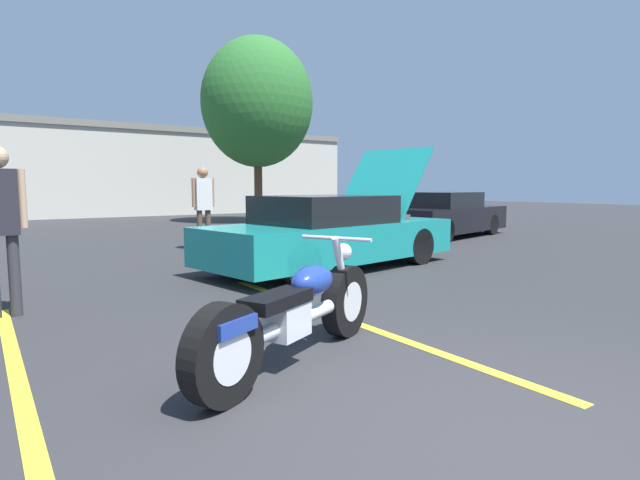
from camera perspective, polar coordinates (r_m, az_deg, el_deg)
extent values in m
plane|color=#2D2D30|center=(2.96, 22.39, -23.13)|extent=(80.00, 80.00, 0.00)
cube|color=yellow|center=(4.38, -31.21, -13.70)|extent=(0.12, 5.17, 0.01)
cube|color=yellow|center=(5.42, 3.01, -9.07)|extent=(0.12, 5.17, 0.01)
cube|color=beige|center=(26.64, -30.08, 6.98)|extent=(32.00, 4.00, 4.40)
cube|color=slate|center=(26.78, -30.32, 11.36)|extent=(32.00, 4.20, 0.30)
cylinder|color=brown|center=(19.96, -7.06, 6.02)|extent=(0.32, 0.32, 2.80)
ellipsoid|color=#2D702D|center=(20.22, -7.19, 15.31)|extent=(4.32, 4.32, 4.97)
cylinder|color=black|center=(4.79, 2.90, -6.95)|extent=(0.68, 0.44, 0.68)
cylinder|color=black|center=(3.38, -11.00, -12.72)|extent=(0.68, 0.44, 0.68)
cylinder|color=silver|center=(4.79, 2.90, -6.95)|extent=(0.41, 0.32, 0.37)
cylinder|color=silver|center=(3.38, -11.00, -12.72)|extent=(0.41, 0.32, 0.37)
cylinder|color=silver|center=(4.05, -2.78, -9.17)|extent=(1.40, 0.76, 0.12)
cube|color=silver|center=(3.93, -3.83, -9.04)|extent=(0.43, 0.37, 0.28)
ellipsoid|color=navy|center=(4.20, -0.87, -4.67)|extent=(0.57, 0.47, 0.26)
cube|color=black|center=(3.78, -4.96, -6.85)|extent=(0.69, 0.51, 0.10)
cube|color=navy|center=(3.35, -10.57, -9.50)|extent=(0.43, 0.36, 0.10)
cylinder|color=silver|center=(4.65, 2.43, -3.28)|extent=(0.31, 0.20, 0.63)
cylinder|color=silver|center=(4.52, 1.84, 0.19)|extent=(0.34, 0.65, 0.04)
sphere|color=silver|center=(4.67, 2.69, -1.35)|extent=(0.16, 0.16, 0.16)
cylinder|color=silver|center=(3.81, -7.45, -11.12)|extent=(1.07, 0.58, 0.09)
cube|color=teal|center=(8.71, 1.41, -0.03)|extent=(4.95, 2.56, 0.62)
cube|color=black|center=(8.54, 0.53, 3.51)|extent=(2.36, 1.95, 0.47)
cylinder|color=black|center=(9.35, 11.22, -0.70)|extent=(0.69, 0.33, 0.66)
cylinder|color=black|center=(10.33, 3.97, 0.05)|extent=(0.69, 0.33, 0.66)
cylinder|color=black|center=(7.16, -2.29, -2.64)|extent=(0.69, 0.33, 0.66)
cylinder|color=black|center=(8.40, -9.52, -1.42)|extent=(0.69, 0.33, 0.66)
cube|color=teal|center=(9.67, 7.07, 6.38)|extent=(1.24, 1.80, 1.38)
cube|color=#4C4C51|center=(9.65, 6.84, 2.13)|extent=(0.75, 1.08, 0.28)
cube|color=black|center=(14.72, 14.04, 2.35)|extent=(4.86, 2.80, 0.67)
cube|color=black|center=(14.53, 13.75, 4.49)|extent=(2.37, 2.04, 0.43)
cylinder|color=black|center=(15.67, 18.96, 1.69)|extent=(0.64, 0.36, 0.60)
cylinder|color=black|center=(16.34, 13.93, 2.01)|extent=(0.64, 0.36, 0.60)
cylinder|color=black|center=(13.12, 14.12, 1.03)|extent=(0.64, 0.36, 0.60)
cylinder|color=black|center=(13.91, 8.44, 1.43)|extent=(0.64, 0.36, 0.60)
cylinder|color=brown|center=(11.49, -13.58, 1.09)|extent=(0.12, 0.12, 0.90)
cylinder|color=brown|center=(11.56, -12.66, 1.14)|extent=(0.12, 0.12, 0.90)
cube|color=white|center=(11.49, -13.21, 5.13)|extent=(0.36, 0.20, 0.71)
cylinder|color=#9E704C|center=(11.41, -14.25, 5.27)|extent=(0.08, 0.08, 0.64)
cylinder|color=#9E704C|center=(11.57, -12.20, 5.33)|extent=(0.08, 0.08, 0.64)
sphere|color=#9E704C|center=(11.49, -13.27, 7.51)|extent=(0.24, 0.24, 0.24)
cylinder|color=#333338|center=(6.44, -31.53, -3.48)|extent=(0.12, 0.12, 0.90)
cylinder|color=tan|center=(6.37, -30.87, 4.08)|extent=(0.08, 0.08, 0.64)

